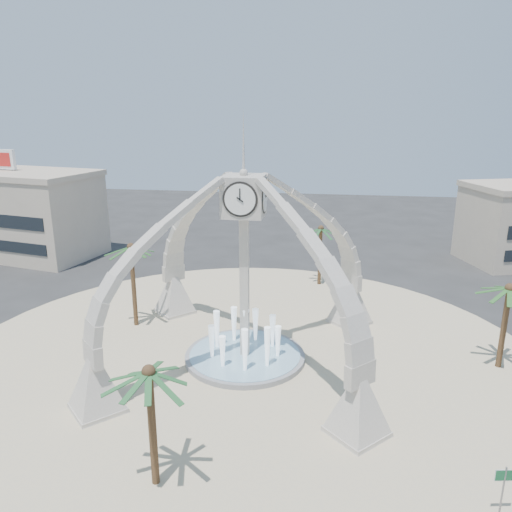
# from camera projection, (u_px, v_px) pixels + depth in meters

# --- Properties ---
(ground) EXTENTS (140.00, 140.00, 0.00)m
(ground) POSITION_uv_depth(u_px,v_px,m) (245.00, 359.00, 33.45)
(ground) COLOR #282828
(ground) RESTS_ON ground
(plaza) EXTENTS (40.00, 40.00, 0.06)m
(plaza) POSITION_uv_depth(u_px,v_px,m) (245.00, 359.00, 33.44)
(plaza) COLOR tan
(plaza) RESTS_ON ground
(clock_tower) EXTENTS (17.94, 17.94, 16.30)m
(clock_tower) POSITION_uv_depth(u_px,v_px,m) (244.00, 267.00, 31.62)
(clock_tower) COLOR beige
(clock_tower) RESTS_ON ground
(fountain) EXTENTS (8.00, 8.00, 3.62)m
(fountain) POSITION_uv_depth(u_px,v_px,m) (245.00, 355.00, 33.36)
(fountain) COLOR #969699
(fountain) RESTS_ON ground
(building_nw) EXTENTS (23.75, 13.73, 11.90)m
(building_nw) POSITION_uv_depth(u_px,v_px,m) (5.00, 211.00, 57.58)
(building_nw) COLOR #B9A790
(building_nw) RESTS_ON ground
(palm_east) EXTENTS (4.99, 4.99, 6.18)m
(palm_east) POSITION_uv_depth(u_px,v_px,m) (510.00, 289.00, 30.92)
(palm_east) COLOR brown
(palm_east) RESTS_ON ground
(palm_west) EXTENTS (3.77, 3.77, 7.00)m
(palm_west) POSITION_uv_depth(u_px,v_px,m) (131.00, 248.00, 37.00)
(palm_west) COLOR brown
(palm_west) RESTS_ON ground
(palm_north) EXTENTS (4.45, 4.45, 6.17)m
(palm_north) POSITION_uv_depth(u_px,v_px,m) (321.00, 229.00, 46.30)
(palm_north) COLOR brown
(palm_north) RESTS_ON ground
(palm_south) EXTENTS (4.58, 4.58, 6.29)m
(palm_south) POSITION_uv_depth(u_px,v_px,m) (149.00, 374.00, 20.79)
(palm_south) COLOR brown
(palm_south) RESTS_ON ground
(street_sign) EXTENTS (0.87, 0.18, 2.38)m
(street_sign) POSITION_uv_depth(u_px,v_px,m) (504.00, 481.00, 20.06)
(street_sign) COLOR slate
(street_sign) RESTS_ON ground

